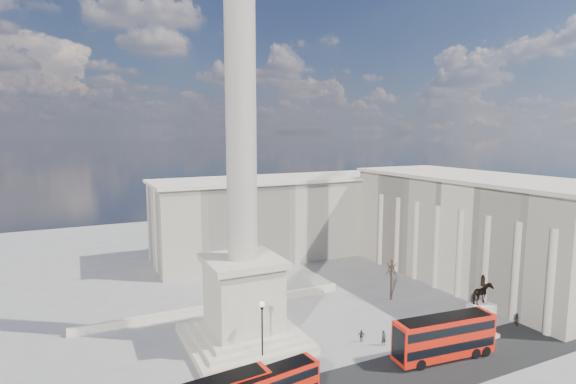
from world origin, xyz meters
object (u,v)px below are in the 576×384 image
(pedestrian_walking, at_px, (384,338))
(victorian_lamp, at_px, (262,327))
(pedestrian_standing, at_px, (516,320))
(nelsons_column, at_px, (243,241))
(red_bus_c, at_px, (445,337))
(equestrian_statue, at_px, (481,315))
(pedestrian_crossing, at_px, (361,336))

(pedestrian_walking, bearing_deg, victorian_lamp, 168.61)
(pedestrian_standing, bearing_deg, nelsons_column, -55.00)
(nelsons_column, height_order, red_bus_c, nelsons_column)
(equestrian_statue, height_order, pedestrian_walking, equestrian_statue)
(nelsons_column, distance_m, victorian_lamp, 10.47)
(nelsons_column, distance_m, pedestrian_crossing, 19.03)
(pedestrian_crossing, bearing_deg, pedestrian_walking, 170.18)
(red_bus_c, xyz_separation_m, victorian_lamp, (-19.42, 7.90, 1.70))
(pedestrian_walking, distance_m, pedestrian_crossing, 2.75)
(victorian_lamp, bearing_deg, red_bus_c, -22.13)
(red_bus_c, height_order, pedestrian_crossing, red_bus_c)
(nelsons_column, distance_m, pedestrian_standing, 38.58)
(pedestrian_walking, bearing_deg, pedestrian_standing, -11.78)
(victorian_lamp, bearing_deg, nelsons_column, 90.37)
(victorian_lamp, bearing_deg, pedestrian_crossing, -1.57)
(victorian_lamp, relative_size, pedestrian_walking, 3.85)
(equestrian_statue, bearing_deg, red_bus_c, -164.91)
(pedestrian_crossing, bearing_deg, equestrian_statue, -163.62)
(pedestrian_crossing, bearing_deg, victorian_lamp, 34.70)
(nelsons_column, xyz_separation_m, victorian_lamp, (0.04, -5.98, -8.59))
(nelsons_column, height_order, pedestrian_standing, nelsons_column)
(red_bus_c, distance_m, pedestrian_standing, 15.63)
(pedestrian_crossing, bearing_deg, pedestrian_standing, -157.18)
(equestrian_statue, xyz_separation_m, pedestrian_standing, (6.97, 0.12, -1.96))
(equestrian_statue, bearing_deg, pedestrian_walking, 165.40)
(pedestrian_standing, xyz_separation_m, pedestrian_crossing, (-21.58, 5.16, -0.10))
(pedestrian_walking, distance_m, pedestrian_standing, 19.94)
(victorian_lamp, bearing_deg, pedestrian_walking, -8.80)
(nelsons_column, xyz_separation_m, pedestrian_standing, (34.81, -11.50, -12.04))
(pedestrian_walking, bearing_deg, pedestrian_crossing, 131.32)
(red_bus_c, xyz_separation_m, equestrian_statue, (8.37, 2.26, 0.21))
(equestrian_statue, bearing_deg, nelsons_column, 157.33)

